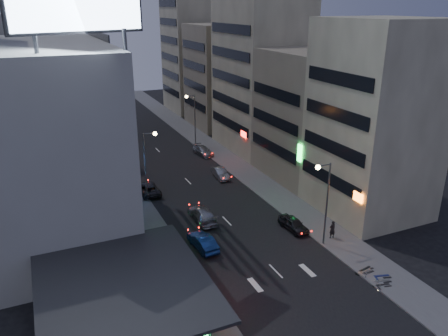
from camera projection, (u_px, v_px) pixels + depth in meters
ground at (302, 298)px, 33.40m from camera, size 180.00×180.00×0.00m
sidewalk_left at (119, 180)px, 55.97m from camera, size 4.00×120.00×0.12m
sidewalk_right at (231, 162)px, 62.09m from camera, size 4.00×120.00×0.12m
food_court at (112, 310)px, 29.10m from camera, size 11.00×13.00×3.88m
white_building at (36, 142)px, 40.85m from camera, size 14.00×24.00×18.00m
shophouse_near at (375, 120)px, 44.61m from camera, size 10.00×11.00×20.00m
shophouse_mid at (312, 115)px, 55.33m from camera, size 11.00×12.00×16.00m
shophouse_far at (260, 77)px, 65.20m from camera, size 10.00×14.00×22.00m
far_left_a at (39, 87)px, 62.44m from camera, size 11.00×10.00×20.00m
far_left_b at (35, 90)px, 74.24m from camera, size 12.00×10.00×15.00m
far_right_a at (223, 76)px, 78.92m from camera, size 11.00×12.00×18.00m
far_right_b at (197, 52)px, 90.03m from camera, size 12.00×12.00×24.00m
street_lamp_right_near at (324, 193)px, 38.91m from camera, size 1.60×0.44×8.02m
street_lamp_left at (148, 157)px, 48.07m from camera, size 1.60×0.44×8.02m
street_lamp_right_far at (192, 112)px, 67.98m from camera, size 1.60×0.44×8.02m
parked_car_right_near at (293, 224)px, 43.38m from camera, size 1.79×3.90×1.29m
parked_car_right_mid at (220, 173)px, 56.50m from camera, size 1.59×3.95×1.27m
parked_car_left at (149, 189)px, 51.67m from camera, size 2.15×4.64×1.29m
parked_car_right_far at (203, 151)px, 65.18m from camera, size 2.33×4.58×1.27m
road_car_blue at (203, 242)px, 40.05m from camera, size 1.76×4.27×1.38m
road_car_silver at (203, 214)px, 45.23m from camera, size 2.18×5.02×1.44m
person at (332, 229)px, 41.57m from camera, size 0.66×0.44×1.79m
scooter_black_a at (390, 277)px, 34.87m from camera, size 0.93×1.81×1.06m
scooter_silver_a at (389, 272)px, 35.43m from camera, size 0.92×2.00×1.18m
scooter_blue at (389, 268)px, 35.97m from camera, size 1.15×2.03×1.18m
scooter_black_b at (370, 260)px, 37.16m from camera, size 0.93×1.94×1.14m
scooter_silver_b at (370, 263)px, 36.77m from camera, size 0.78×1.96×1.17m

